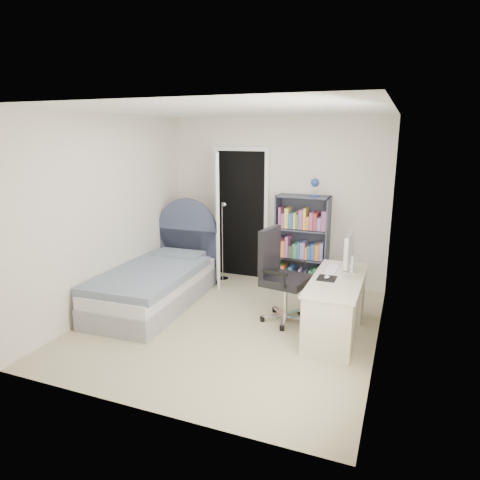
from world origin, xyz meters
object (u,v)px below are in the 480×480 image
(bed, at_px, (158,282))
(desk, at_px, (336,303))
(nightstand, at_px, (179,257))
(floor_lamp, at_px, (223,249))
(bookcase, at_px, (302,246))
(office_chair, at_px, (279,271))

(bed, distance_m, desk, 2.42)
(nightstand, bearing_deg, floor_lamp, 12.64)
(bookcase, bearing_deg, office_chair, -89.20)
(bed, bearing_deg, bookcase, 38.47)
(floor_lamp, xyz_separation_m, bookcase, (1.21, 0.16, 0.13))
(floor_lamp, height_order, desk, floor_lamp)
(bed, xyz_separation_m, bookcase, (1.68, 1.33, 0.34))
(floor_lamp, distance_m, desk, 2.33)
(bed, relative_size, bookcase, 1.31)
(desk, bearing_deg, floor_lamp, 147.32)
(nightstand, height_order, office_chair, office_chair)
(floor_lamp, xyz_separation_m, office_chair, (1.23, -1.11, 0.12))
(bed, bearing_deg, nightstand, 103.56)
(bed, height_order, office_chair, bed)
(bookcase, height_order, office_chair, bookcase)
(nightstand, distance_m, bookcase, 1.97)
(nightstand, distance_m, floor_lamp, 0.75)
(office_chair, bearing_deg, nightstand, 153.93)
(nightstand, xyz_separation_m, bookcase, (1.92, 0.32, 0.29))
(floor_lamp, distance_m, office_chair, 1.66)
(floor_lamp, bearing_deg, office_chair, -42.05)
(desk, xyz_separation_m, office_chair, (-0.73, 0.15, 0.26))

